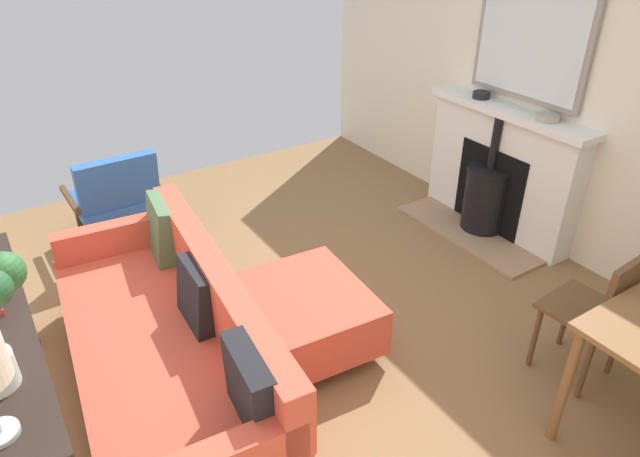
% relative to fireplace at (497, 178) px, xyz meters
% --- Properties ---
extents(ground_plane, '(4.82, 5.48, 0.01)m').
position_rel_fireplace_xyz_m(ground_plane, '(2.20, 0.26, -0.47)').
color(ground_plane, olive).
extents(wall_left, '(0.12, 5.48, 2.62)m').
position_rel_fireplace_xyz_m(wall_left, '(-0.21, 0.26, 0.85)').
color(wall_left, silver).
rests_on(wall_left, ground).
extents(fireplace, '(0.62, 1.47, 1.05)m').
position_rel_fireplace_xyz_m(fireplace, '(0.00, 0.00, 0.00)').
color(fireplace, '#9E7A5B').
rests_on(fireplace, ground).
extents(mirror_over_mantel, '(0.04, 1.01, 0.95)m').
position_rel_fireplace_xyz_m(mirror_over_mantel, '(-0.12, 0.00, 1.12)').
color(mirror_over_mantel, gray).
extents(mantel_bowl_near, '(0.14, 0.14, 0.05)m').
position_rel_fireplace_xyz_m(mantel_bowl_near, '(-0.03, -0.31, 0.61)').
color(mantel_bowl_near, black).
rests_on(mantel_bowl_near, fireplace).
extents(mantel_bowl_far, '(0.17, 0.17, 0.05)m').
position_rel_fireplace_xyz_m(mantel_bowl_far, '(-0.03, 0.33, 0.61)').
color(mantel_bowl_far, '#9E9384').
rests_on(mantel_bowl_far, fireplace).
extents(sofa, '(1.02, 2.16, 0.79)m').
position_rel_fireplace_xyz_m(sofa, '(2.92, 0.35, -0.13)').
color(sofa, '#B2B2B7').
rests_on(sofa, ground).
extents(ottoman, '(0.73, 0.86, 0.40)m').
position_rel_fireplace_xyz_m(ottoman, '(2.07, 0.42, -0.22)').
color(ottoman, '#B2B2B7').
rests_on(ottoman, ground).
extents(armchair_accent, '(0.69, 0.62, 0.81)m').
position_rel_fireplace_xyz_m(armchair_accent, '(2.72, -1.42, -0.02)').
color(armchair_accent, '#4C3321').
rests_on(armchair_accent, ground).
extents(dining_chair_near_fireplace, '(0.43, 0.43, 0.86)m').
position_rel_fireplace_xyz_m(dining_chair_near_fireplace, '(0.89, 1.53, 0.05)').
color(dining_chair_near_fireplace, brown).
rests_on(dining_chair_near_fireplace, ground).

